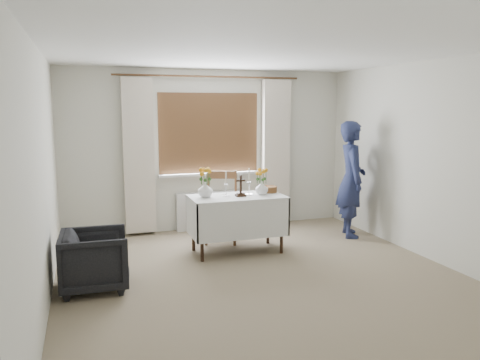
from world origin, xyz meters
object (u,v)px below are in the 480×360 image
altar_table (237,224)px  wooden_chair (221,207)px  person (351,179)px  flower_vase_right (262,188)px  armchair (95,260)px  flower_vase_left (205,190)px  wooden_cross (241,186)px

altar_table → wooden_chair: (-0.06, 0.55, 0.12)m
altar_table → wooden_chair: size_ratio=1.23×
person → flower_vase_right: bearing=118.1°
altar_table → person: (1.87, 0.24, 0.48)m
altar_table → armchair: 1.98m
altar_table → armchair: altar_table is taller
flower_vase_left → flower_vase_right: flower_vase_left is taller
wooden_cross → person: bearing=7.2°
armchair → flower_vase_left: flower_vase_left is taller
person → flower_vase_right: person is taller
wooden_cross → wooden_chair: bearing=98.2°
armchair → wooden_chair: bearing=-51.6°
armchair → wooden_cross: 2.08m
wooden_cross → flower_vase_left: (-0.46, 0.08, -0.04)m
wooden_cross → armchair: bearing=-160.4°
wooden_chair → wooden_cross: bearing=-60.5°
wooden_chair → armchair: bearing=-123.8°
flower_vase_right → altar_table: bearing=178.2°
wooden_chair → flower_vase_right: (0.40, -0.56, 0.35)m
armchair → flower_vase_left: (1.41, 0.79, 0.55)m
flower_vase_right → wooden_cross: bearing=-175.0°
armchair → wooden_cross: size_ratio=2.48×
flower_vase_right → armchair: bearing=-161.2°
altar_table → wooden_cross: wooden_cross is taller
altar_table → wooden_cross: size_ratio=4.42×
person → wooden_cross: person is taller
altar_table → person: size_ratio=0.72×
altar_table → flower_vase_right: bearing=-1.8°
flower_vase_left → flower_vase_right: size_ratio=1.13×
altar_table → wooden_cross: bearing=-45.1°
wooden_chair → flower_vase_right: bearing=-34.1°
wooden_cross → flower_vase_right: (0.30, 0.03, -0.05)m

